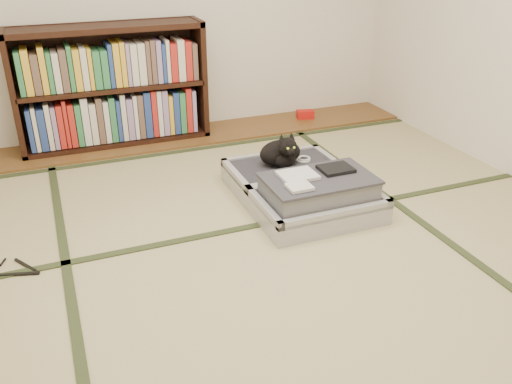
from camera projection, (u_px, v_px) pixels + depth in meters
name	position (u px, v px, depth m)	size (l,w,h in m)	color
floor	(272.00, 264.00, 2.83)	(4.50, 4.50, 0.00)	tan
wood_strip	(177.00, 137.00, 4.49)	(4.00, 0.50, 0.02)	brown
red_item	(305.00, 114.00, 4.89)	(0.15, 0.09, 0.07)	red
tatami_borders	(239.00, 220.00, 3.24)	(4.00, 4.50, 0.01)	#2D381E
bookcase	(112.00, 89.00, 4.19)	(1.45, 0.33, 0.93)	black
suitcase	(303.00, 189.00, 3.40)	(0.73, 0.98, 0.29)	#ACACB1
cat	(282.00, 153.00, 3.58)	(0.33, 0.33, 0.26)	black
cable_coil	(304.00, 159.00, 3.70)	(0.10, 0.10, 0.02)	white
hanger	(2.00, 272.00, 2.74)	(0.38, 0.22, 0.01)	black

